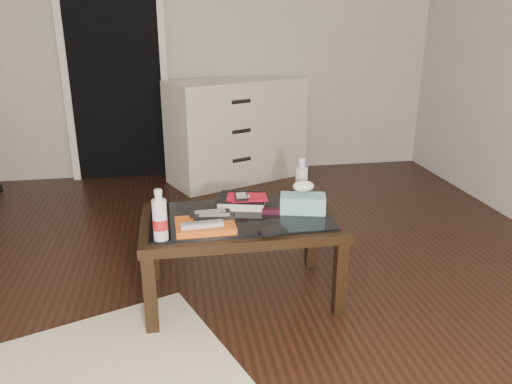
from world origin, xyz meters
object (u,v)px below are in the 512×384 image
Objects in this scene: coffee_table at (240,227)px; textbook at (242,201)px; tissue_box at (303,203)px; water_bottle_left at (160,215)px; dresser at (237,130)px; water_bottle_right at (301,180)px.

textbook reaches higher than coffee_table.
water_bottle_left is at bearing -149.05° from tissue_box.
dresser is at bearing 98.17° from textbook.
dresser is at bearing 93.24° from water_bottle_right.
textbook is 0.57m from water_bottle_left.
water_bottle_left reaches higher than coffee_table.
textbook is at bearing -119.77° from dresser.
water_bottle_right is 0.18m from tissue_box.
tissue_box reaches higher than textbook.
coffee_table is at bearing -166.20° from tissue_box.
dresser is 2.35m from water_bottle_left.
water_bottle_right is (0.75, 0.38, 0.00)m from water_bottle_left.
water_bottle_right is 1.03× the size of tissue_box.
textbook is at bearing -177.38° from water_bottle_right.
textbook is 1.09× the size of tissue_box.
coffee_table is at bearing -120.18° from dresser.
water_bottle_left is 0.76m from tissue_box.
dresser is 5.20× the size of textbook.
dresser is 5.46× the size of water_bottle_right.
water_bottle_right is (0.33, 0.02, 0.10)m from textbook.
water_bottle_right is at bearing 92.53° from tissue_box.
water_bottle_right reaches higher than tissue_box.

